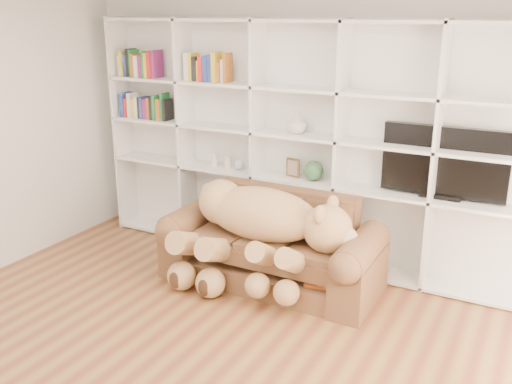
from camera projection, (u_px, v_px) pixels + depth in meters
The scene contains 14 objects.
floor at pixel (161, 377), 4.00m from camera, with size 5.00×5.00×0.00m, color brown.
wall_back at pixel (306, 127), 5.69m from camera, with size 5.00×0.02×2.70m, color silver.
bookshelf at pixel (279, 131), 5.70m from camera, with size 4.43×0.35×2.40m.
sofa at pixel (273, 250), 5.34m from camera, with size 2.01×0.87×0.84m.
teddy_bear at pixel (258, 226), 5.14m from camera, with size 1.64×0.86×0.95m.
throw_pillow at pixel (235, 207), 5.58m from camera, with size 0.39×0.13×0.39m, color #540E1A.
gift_box at pixel (323, 292), 4.97m from camera, with size 0.29×0.27×0.23m, color #C3511A.
tv at pixel (444, 163), 5.00m from camera, with size 1.08×0.18×0.64m.
picture_frame at pixel (293, 168), 5.67m from camera, with size 0.15×0.03×0.19m, color brown.
green_vase at pixel (314, 171), 5.57m from camera, with size 0.20×0.20×0.20m, color #2C5634.
figurine_tall at pixel (214, 160), 6.09m from camera, with size 0.07×0.07×0.14m, color beige.
figurine_short at pixel (228, 162), 6.02m from camera, with size 0.08×0.08×0.13m, color beige.
snow_globe at pixel (239, 164), 5.96m from camera, with size 0.10×0.10×0.10m, color silver.
shelf_vase at pixel (296, 123), 5.52m from camera, with size 0.20×0.20×0.21m, color beige.
Camera 1 is at (2.20, -2.70, 2.46)m, focal length 40.00 mm.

